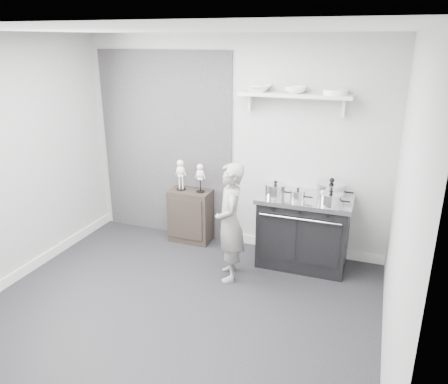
# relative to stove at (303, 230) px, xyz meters

# --- Properties ---
(ground) EXTENTS (4.00, 4.00, 0.00)m
(ground) POSITION_rel_stove_xyz_m (-1.03, -1.48, -0.44)
(ground) COLOR black
(ground) RESTS_ON ground
(room_shell) EXTENTS (4.02, 3.62, 2.71)m
(room_shell) POSITION_rel_stove_xyz_m (-1.12, -1.33, 1.20)
(room_shell) COLOR #A0A09E
(room_shell) RESTS_ON ground
(wall_shelf) EXTENTS (1.30, 0.26, 0.24)m
(wall_shelf) POSITION_rel_stove_xyz_m (-0.23, 0.20, 1.57)
(wall_shelf) COLOR silver
(wall_shelf) RESTS_ON room_shell
(stove) EXTENTS (1.09, 0.68, 0.88)m
(stove) POSITION_rel_stove_xyz_m (0.00, 0.00, 0.00)
(stove) COLOR black
(stove) RESTS_ON ground
(side_cabinet) EXTENTS (0.56, 0.32, 0.72)m
(side_cabinet) POSITION_rel_stove_xyz_m (-1.55, 0.13, -0.08)
(side_cabinet) COLOR black
(side_cabinet) RESTS_ON ground
(child) EXTENTS (0.49, 0.59, 1.37)m
(child) POSITION_rel_stove_xyz_m (-0.73, -0.61, 0.24)
(child) COLOR gray
(child) RESTS_ON ground
(pot_front_left) EXTENTS (0.33, 0.25, 0.20)m
(pot_front_left) POSITION_rel_stove_xyz_m (-0.34, -0.12, 0.51)
(pot_front_left) COLOR silver
(pot_front_left) RESTS_ON stove
(pot_back_right) EXTENTS (0.43, 0.34, 0.23)m
(pot_back_right) POSITION_rel_stove_xyz_m (0.28, 0.09, 0.52)
(pot_back_right) COLOR silver
(pot_back_right) RESTS_ON stove
(pot_front_right) EXTENTS (0.34, 0.25, 0.18)m
(pot_front_right) POSITION_rel_stove_xyz_m (0.31, -0.18, 0.51)
(pot_front_right) COLOR silver
(pot_front_right) RESTS_ON stove
(pot_front_center) EXTENTS (0.26, 0.17, 0.15)m
(pot_front_center) POSITION_rel_stove_xyz_m (-0.07, -0.15, 0.50)
(pot_front_center) COLOR silver
(pot_front_center) RESTS_ON stove
(skeleton_full) EXTENTS (0.13, 0.09, 0.47)m
(skeleton_full) POSITION_rel_stove_xyz_m (-1.68, 0.13, 0.52)
(skeleton_full) COLOR silver
(skeleton_full) RESTS_ON side_cabinet
(skeleton_torso) EXTENTS (0.12, 0.08, 0.44)m
(skeleton_torso) POSITION_rel_stove_xyz_m (-1.40, 0.13, 0.50)
(skeleton_torso) COLOR silver
(skeleton_torso) RESTS_ON side_cabinet
(bowl_large) EXTENTS (0.31, 0.31, 0.08)m
(bowl_large) POSITION_rel_stove_xyz_m (-0.67, 0.19, 1.64)
(bowl_large) COLOR white
(bowl_large) RESTS_ON wall_shelf
(bowl_small) EXTENTS (0.25, 0.25, 0.08)m
(bowl_small) POSITION_rel_stove_xyz_m (-0.23, 0.19, 1.64)
(bowl_small) COLOR white
(bowl_small) RESTS_ON wall_shelf
(plate_stack) EXTENTS (0.27, 0.27, 0.06)m
(plate_stack) POSITION_rel_stove_xyz_m (0.22, 0.19, 1.63)
(plate_stack) COLOR white
(plate_stack) RESTS_ON wall_shelf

